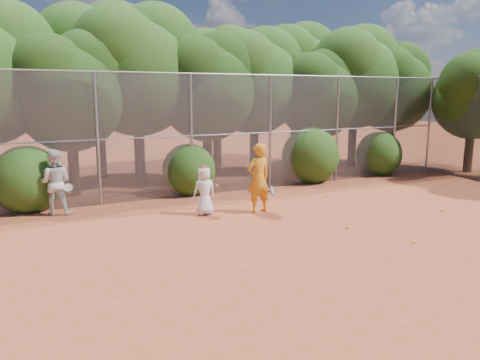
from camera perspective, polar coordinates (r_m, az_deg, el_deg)
ground at (r=11.17m, az=10.55°, el=-7.23°), size 80.00×80.00×0.00m
fence_back at (r=15.81m, az=-2.95°, el=5.73°), size 20.05×0.09×4.03m
tree_2 at (r=16.35m, az=-20.01°, el=10.65°), size 3.99×3.47×5.47m
tree_3 at (r=17.86m, az=-12.38°, el=13.58°), size 4.89×4.26×6.70m
tree_4 at (r=18.08m, az=-3.98°, el=11.73°), size 4.19×3.64×5.73m
tree_5 at (r=19.91m, az=1.87°, el=12.47°), size 4.51×3.92×6.17m
tree_6 at (r=20.40m, az=9.51°, el=10.66°), size 3.86×3.36×5.29m
tree_7 at (r=22.46m, az=13.91°, el=12.55°), size 4.77×4.14×6.53m
tree_8 at (r=23.58m, az=18.09°, el=11.10°), size 4.25×3.70×5.82m
tree_10 at (r=19.80m, az=-16.97°, el=13.72°), size 5.15×4.48×7.06m
tree_11 at (r=20.90m, az=-2.77°, el=12.69°), size 4.64×4.03×6.35m
tree_12 at (r=23.64m, az=6.87°, el=13.22°), size 5.02×4.37×6.88m
tree_13 at (r=22.46m, az=26.65°, el=9.68°), size 3.86×3.36×5.29m
bush_0 at (r=14.88m, az=-24.55°, el=0.40°), size 2.00×2.00×2.00m
bush_1 at (r=15.89m, az=-6.25°, el=1.52°), size 1.80×1.80×1.80m
bush_2 at (r=18.23m, az=8.60°, el=3.25°), size 2.20×2.20×2.20m
bush_3 at (r=20.47m, az=16.59°, el=3.30°), size 1.90×1.90×1.90m
player_yellow at (r=13.26m, az=2.26°, el=0.20°), size 0.89×0.62×1.99m
player_teen at (r=13.11m, az=-4.37°, el=-1.28°), size 0.69×0.47×1.40m
player_white at (r=14.05m, az=-21.65°, el=-0.27°), size 1.07×0.94×1.84m
ball_0 at (r=12.17m, az=12.93°, el=-5.66°), size 0.07×0.07×0.07m
ball_1 at (r=15.72m, az=10.66°, el=-1.91°), size 0.07×0.07×0.07m
ball_2 at (r=11.48m, az=20.41°, el=-7.05°), size 0.07×0.07×0.07m
ball_3 at (r=14.77m, az=23.35°, el=-3.41°), size 0.07×0.07×0.07m
ball_4 at (r=17.27m, az=12.87°, el=-0.89°), size 0.07×0.07×0.07m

